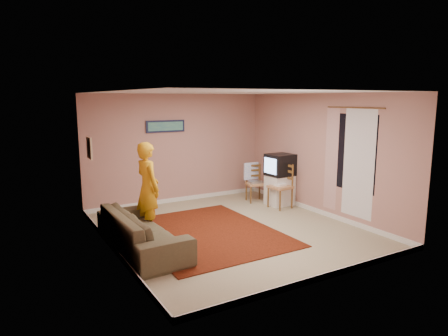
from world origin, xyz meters
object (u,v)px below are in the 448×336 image
chair_a (255,179)px  chair_b (280,181)px  tv_cabinet (280,190)px  crt_tv (280,165)px  person (148,188)px  sofa (142,231)px

chair_a → chair_b: chair_b is taller
tv_cabinet → chair_a: size_ratio=1.44×
crt_tv → person: bearing=-176.4°
chair_a → sofa: 3.82m
crt_tv → person: 3.36m
chair_b → sofa: size_ratio=0.24×
tv_cabinet → crt_tv: crt_tv is taller
chair_b → person: size_ratio=0.32×
tv_cabinet → crt_tv: (-0.01, -0.00, 0.61)m
chair_a → person: 3.17m
person → sofa: bearing=145.4°
chair_a → chair_b: (0.16, -0.77, 0.07)m
chair_b → person: 3.20m
tv_cabinet → crt_tv: 0.61m
crt_tv → sofa: 3.96m
tv_cabinet → chair_a: (-0.32, 0.54, 0.20)m
crt_tv → chair_a: 0.75m
crt_tv → tv_cabinet: bearing=-0.0°
tv_cabinet → chair_b: bearing=-125.2°
crt_tv → sofa: size_ratio=0.27×
tv_cabinet → person: bearing=-174.0°
chair_b → person: (-3.19, -0.13, 0.23)m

